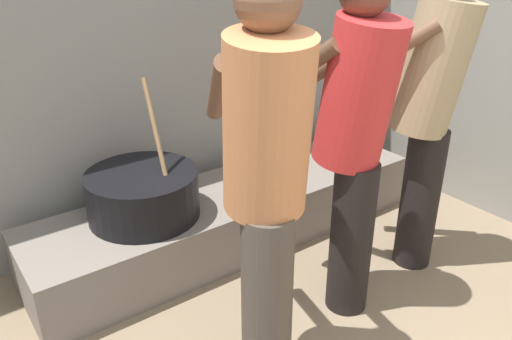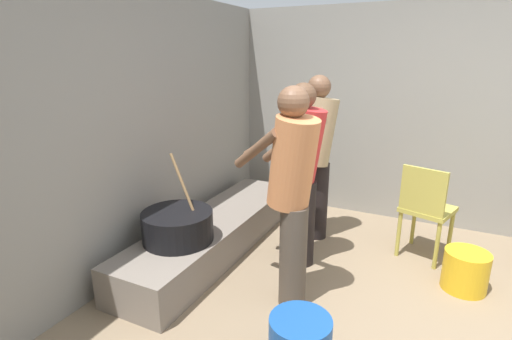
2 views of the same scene
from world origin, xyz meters
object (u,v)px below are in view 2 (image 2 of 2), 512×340
(cook_in_tan_shirt, at_px, (317,149))
(cook_in_orange_shirt, at_px, (292,186))
(cook_in_red_shirt, at_px, (302,165))
(bucket_yellow_plastic, at_px, (465,271))
(cooking_pot_main, at_px, (178,226))
(chair_olive, at_px, (426,207))

(cook_in_tan_shirt, distance_m, cook_in_orange_shirt, 1.14)
(cook_in_red_shirt, bearing_deg, bucket_yellow_plastic, -82.22)
(cooking_pot_main, height_order, bucket_yellow_plastic, cooking_pot_main)
(cook_in_red_shirt, distance_m, chair_olive, 1.20)
(cooking_pot_main, height_order, chair_olive, cooking_pot_main)
(cooking_pot_main, bearing_deg, chair_olive, -55.97)
(cook_in_tan_shirt, xyz_separation_m, bucket_yellow_plastic, (-0.37, -1.36, -0.77))
(cook_in_orange_shirt, xyz_separation_m, cook_in_red_shirt, (0.58, 0.13, -0.01))
(cook_in_orange_shirt, relative_size, chair_olive, 1.82)
(cooking_pot_main, distance_m, cook_in_orange_shirt, 1.06)
(cook_in_tan_shirt, xyz_separation_m, cook_in_orange_shirt, (-1.12, -0.17, -0.01))
(cook_in_red_shirt, bearing_deg, cooking_pot_main, 128.31)
(cook_in_tan_shirt, distance_m, cook_in_red_shirt, 0.55)
(cook_in_red_shirt, relative_size, bucket_yellow_plastic, 4.71)
(cook_in_tan_shirt, xyz_separation_m, chair_olive, (0.02, -1.02, -0.44))
(cooking_pot_main, xyz_separation_m, cook_in_tan_shirt, (1.20, -0.78, 0.47))
(cook_in_tan_shirt, relative_size, bucket_yellow_plastic, 4.82)
(cook_in_tan_shirt, xyz_separation_m, cook_in_red_shirt, (-0.55, -0.04, -0.02))
(cook_in_tan_shirt, height_order, cook_in_orange_shirt, cook_in_tan_shirt)
(cook_in_orange_shirt, distance_m, chair_olive, 1.48)
(cook_in_tan_shirt, relative_size, chair_olive, 1.84)
(cook_in_orange_shirt, distance_m, bucket_yellow_plastic, 1.60)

